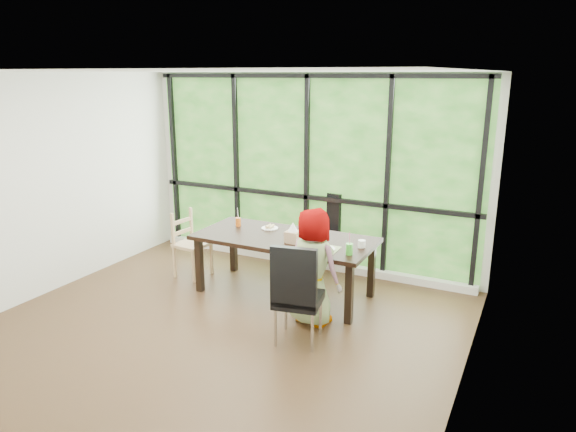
# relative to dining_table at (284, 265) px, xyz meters

# --- Properties ---
(ground) EXTENTS (5.00, 5.00, 0.00)m
(ground) POSITION_rel_dining_table_xyz_m (-0.20, -1.10, -0.38)
(ground) COLOR black
(ground) RESTS_ON ground
(back_wall) EXTENTS (5.00, 0.00, 5.00)m
(back_wall) POSITION_rel_dining_table_xyz_m (-0.20, 1.15, 0.98)
(back_wall) COLOR silver
(back_wall) RESTS_ON ground
(foliage_backdrop) EXTENTS (4.80, 0.02, 2.65)m
(foliage_backdrop) POSITION_rel_dining_table_xyz_m (-0.20, 1.13, 0.98)
(foliage_backdrop) COLOR #1F5017
(foliage_backdrop) RESTS_ON back_wall
(window_mullions) EXTENTS (4.80, 0.06, 2.65)m
(window_mullions) POSITION_rel_dining_table_xyz_m (-0.20, 1.09, 0.98)
(window_mullions) COLOR black
(window_mullions) RESTS_ON back_wall
(window_sill) EXTENTS (4.80, 0.12, 0.10)m
(window_sill) POSITION_rel_dining_table_xyz_m (-0.20, 1.05, -0.33)
(window_sill) COLOR silver
(window_sill) RESTS_ON ground
(dining_table) EXTENTS (2.28, 1.20, 0.75)m
(dining_table) POSITION_rel_dining_table_xyz_m (0.00, 0.00, 0.00)
(dining_table) COLOR black
(dining_table) RESTS_ON ground
(chair_window_leather) EXTENTS (0.56, 0.56, 1.08)m
(chair_window_leather) POSITION_rel_dining_table_xyz_m (0.03, 0.98, 0.17)
(chair_window_leather) COLOR black
(chair_window_leather) RESTS_ON ground
(chair_interior_leather) EXTENTS (0.54, 0.54, 1.08)m
(chair_interior_leather) POSITION_rel_dining_table_xyz_m (0.67, -1.00, 0.17)
(chair_interior_leather) COLOR black
(chair_interior_leather) RESTS_ON ground
(chair_end_beech) EXTENTS (0.44, 0.45, 0.90)m
(chair_end_beech) POSITION_rel_dining_table_xyz_m (-1.39, -0.01, 0.08)
(chair_end_beech) COLOR tan
(chair_end_beech) RESTS_ON ground
(child_toddler) EXTENTS (0.35, 0.25, 0.91)m
(child_toddler) POSITION_rel_dining_table_xyz_m (0.00, 0.60, 0.08)
(child_toddler) COLOR #FD4815
(child_toddler) RESTS_ON ground
(child_older) EXTENTS (0.71, 0.54, 1.31)m
(child_older) POSITION_rel_dining_table_xyz_m (0.65, -0.56, 0.28)
(child_older) COLOR slate
(child_older) RESTS_ON ground
(placemat) EXTENTS (0.40, 0.30, 0.01)m
(placemat) POSITION_rel_dining_table_xyz_m (0.57, -0.21, 0.38)
(placemat) COLOR tan
(placemat) RESTS_ON dining_table
(plate_far) EXTENTS (0.21, 0.21, 0.01)m
(plate_far) POSITION_rel_dining_table_xyz_m (-0.32, 0.22, 0.38)
(plate_far) COLOR white
(plate_far) RESTS_ON dining_table
(plate_near) EXTENTS (0.25, 0.25, 0.02)m
(plate_near) POSITION_rel_dining_table_xyz_m (0.62, -0.22, 0.38)
(plate_near) COLOR white
(plate_near) RESTS_ON dining_table
(orange_cup) EXTENTS (0.07, 0.07, 0.11)m
(orange_cup) POSITION_rel_dining_table_xyz_m (-0.75, 0.15, 0.43)
(orange_cup) COLOR #D66117
(orange_cup) RESTS_ON dining_table
(green_cup) EXTENTS (0.08, 0.08, 0.13)m
(green_cup) POSITION_rel_dining_table_xyz_m (0.93, -0.26, 0.44)
(green_cup) COLOR green
(green_cup) RESTS_ON dining_table
(white_mug) EXTENTS (0.08, 0.08, 0.09)m
(white_mug) POSITION_rel_dining_table_xyz_m (0.98, 0.03, 0.42)
(white_mug) COLOR white
(white_mug) RESTS_ON dining_table
(tissue_box) EXTENTS (0.16, 0.16, 0.14)m
(tissue_box) POSITION_rel_dining_table_xyz_m (0.19, -0.15, 0.44)
(tissue_box) COLOR tan
(tissue_box) RESTS_ON dining_table
(crepe_rolls_far) EXTENTS (0.10, 0.12, 0.04)m
(crepe_rolls_far) POSITION_rel_dining_table_xyz_m (-0.32, 0.22, 0.41)
(crepe_rolls_far) COLOR tan
(crepe_rolls_far) RESTS_ON plate_far
(crepe_rolls_near) EXTENTS (0.10, 0.12, 0.04)m
(crepe_rolls_near) POSITION_rel_dining_table_xyz_m (0.62, -0.22, 0.41)
(crepe_rolls_near) COLOR tan
(crepe_rolls_near) RESTS_ON plate_near
(straw_white) EXTENTS (0.01, 0.04, 0.20)m
(straw_white) POSITION_rel_dining_table_xyz_m (-0.75, 0.15, 0.52)
(straw_white) COLOR white
(straw_white) RESTS_ON orange_cup
(straw_pink) EXTENTS (0.01, 0.04, 0.20)m
(straw_pink) POSITION_rel_dining_table_xyz_m (0.93, -0.26, 0.54)
(straw_pink) COLOR pink
(straw_pink) RESTS_ON green_cup
(tissue) EXTENTS (0.12, 0.12, 0.11)m
(tissue) POSITION_rel_dining_table_xyz_m (0.19, -0.15, 0.57)
(tissue) COLOR white
(tissue) RESTS_ON tissue_box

